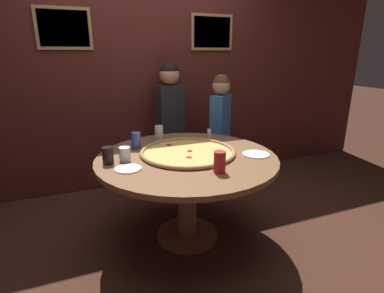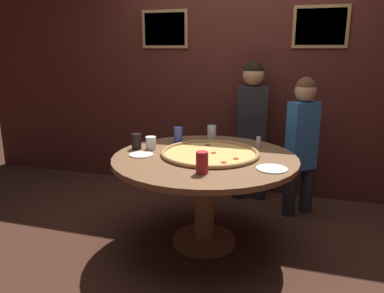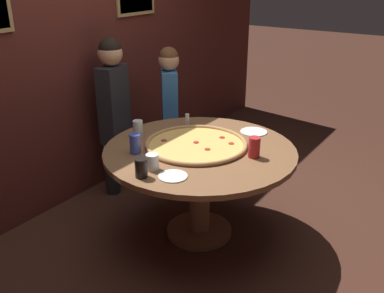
% 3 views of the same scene
% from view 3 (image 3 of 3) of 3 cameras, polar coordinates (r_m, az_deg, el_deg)
% --- Properties ---
extents(ground_plane, '(24.00, 24.00, 0.00)m').
position_cam_3_polar(ground_plane, '(3.53, 0.96, -11.36)').
color(ground_plane, '#422319').
extents(back_wall, '(6.40, 0.08, 2.60)m').
position_cam_3_polar(back_wall, '(3.86, -15.73, 11.91)').
color(back_wall, '#4C1E19').
rests_on(back_wall, ground_plane).
extents(dining_table, '(1.43, 1.43, 0.74)m').
position_cam_3_polar(dining_table, '(3.23, 1.03, -2.66)').
color(dining_table, brown).
rests_on(dining_table, ground_plane).
extents(giant_pizza, '(0.77, 0.77, 0.03)m').
position_cam_3_polar(giant_pizza, '(3.21, 0.56, 0.35)').
color(giant_pizza, '#EAB75B').
rests_on(giant_pizza, dining_table).
extents(drink_cup_near_right, '(0.08, 0.08, 0.13)m').
position_cam_3_polar(drink_cup_near_right, '(3.39, -7.23, 2.37)').
color(drink_cup_near_right, silver).
rests_on(drink_cup_near_right, dining_table).
extents(drink_cup_far_left, '(0.08, 0.08, 0.14)m').
position_cam_3_polar(drink_cup_far_left, '(3.09, -7.59, 0.38)').
color(drink_cup_far_left, '#384CB7').
rests_on(drink_cup_far_left, dining_table).
extents(drink_cup_far_right, '(0.08, 0.08, 0.13)m').
position_cam_3_polar(drink_cup_far_right, '(2.74, -6.79, -2.85)').
color(drink_cup_far_right, black).
rests_on(drink_cup_far_right, dining_table).
extents(drink_cup_by_shaker, '(0.08, 0.08, 0.11)m').
position_cam_3_polar(drink_cup_by_shaker, '(2.83, -5.32, -2.07)').
color(drink_cup_by_shaker, white).
rests_on(drink_cup_by_shaker, dining_table).
extents(drink_cup_near_left, '(0.08, 0.08, 0.15)m').
position_cam_3_polar(drink_cup_near_left, '(3.03, 8.30, -0.10)').
color(drink_cup_near_left, '#B22328').
rests_on(drink_cup_near_left, dining_table).
extents(white_plate_near_front, '(0.19, 0.19, 0.01)m').
position_cam_3_polar(white_plate_near_front, '(2.75, -2.56, -3.97)').
color(white_plate_near_front, white).
rests_on(white_plate_near_front, dining_table).
extents(white_plate_left_side, '(0.22, 0.22, 0.01)m').
position_cam_3_polar(white_plate_left_side, '(3.52, 8.23, 1.96)').
color(white_plate_left_side, white).
rests_on(white_plate_left_side, dining_table).
extents(condiment_shaker, '(0.04, 0.04, 0.10)m').
position_cam_3_polar(condiment_shaker, '(3.63, -0.64, 3.64)').
color(condiment_shaker, silver).
rests_on(condiment_shaker, dining_table).
extents(diner_side_left, '(0.37, 0.21, 1.43)m').
position_cam_3_polar(diner_side_left, '(3.94, -10.35, 5.16)').
color(diner_side_left, '#232328').
rests_on(diner_side_left, ground_plane).
extents(diner_centre_back, '(0.32, 0.30, 1.31)m').
position_cam_3_polar(diner_centre_back, '(4.16, -2.99, 5.46)').
color(diner_centre_back, '#232328').
rests_on(diner_centre_back, ground_plane).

